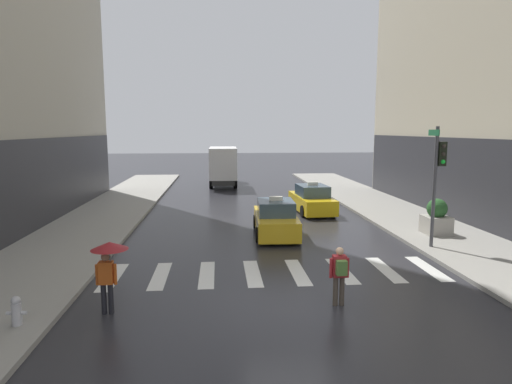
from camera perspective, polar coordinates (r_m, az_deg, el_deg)
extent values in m
plane|color=#26262B|center=(12.38, 4.37, -14.80)|extent=(160.00, 160.00, 0.00)
cube|color=silver|center=(15.45, -18.11, -10.45)|extent=(0.50, 2.80, 0.01)
cube|color=silver|center=(15.17, -12.34, -10.57)|extent=(0.50, 2.80, 0.01)
cube|color=silver|center=(15.05, -6.40, -10.59)|extent=(0.50, 2.80, 0.01)
cube|color=silver|center=(15.08, -0.43, -10.49)|extent=(0.50, 2.80, 0.01)
cube|color=silver|center=(15.28, 5.44, -10.29)|extent=(0.50, 2.80, 0.01)
cube|color=silver|center=(15.62, 11.10, -9.99)|extent=(0.50, 2.80, 0.01)
cube|color=silver|center=(16.10, 16.47, -9.62)|extent=(0.50, 2.80, 0.01)
cube|color=silver|center=(16.71, 21.47, -9.20)|extent=(0.50, 2.80, 0.01)
cube|color=#2D2D33|center=(21.04, -28.88, -0.04)|extent=(0.10, 31.36, 4.40)
cube|color=#2D2D33|center=(22.15, 28.98, 0.31)|extent=(0.10, 31.36, 4.40)
cylinder|color=#47474C|center=(18.72, 22.18, 0.56)|extent=(0.14, 0.14, 4.80)
cube|color=black|center=(18.71, 23.00, 4.59)|extent=(0.30, 0.26, 0.95)
sphere|color=#28231E|center=(18.57, 23.25, 5.48)|extent=(0.17, 0.17, 0.17)
sphere|color=#28231E|center=(18.58, 23.20, 4.56)|extent=(0.17, 0.17, 0.17)
sphere|color=green|center=(18.60, 23.15, 3.64)|extent=(0.17, 0.17, 0.17)
cube|color=#196638|center=(18.72, 22.14, 7.17)|extent=(0.04, 0.84, 0.24)
cube|color=gold|center=(20.26, 2.55, -4.02)|extent=(1.98, 4.57, 0.84)
cube|color=#384C5B|center=(20.02, 2.59, -2.01)|extent=(1.68, 2.16, 0.64)
cube|color=silver|center=(19.95, 2.59, -0.85)|extent=(0.61, 0.26, 0.18)
cylinder|color=black|center=(21.57, -0.04, -3.89)|extent=(0.25, 0.67, 0.66)
cylinder|color=black|center=(21.71, 4.48, -3.84)|extent=(0.25, 0.67, 0.66)
cylinder|color=black|center=(18.94, 0.32, -5.59)|extent=(0.25, 0.67, 0.66)
cylinder|color=black|center=(19.10, 5.47, -5.51)|extent=(0.25, 0.67, 0.66)
cube|color=#F2EAB2|center=(22.42, 0.43, -2.72)|extent=(0.20, 0.05, 0.14)
cube|color=#F2EAB2|center=(22.52, 3.63, -2.68)|extent=(0.20, 0.05, 0.14)
cube|color=yellow|center=(25.90, 7.26, -1.41)|extent=(2.07, 4.60, 0.84)
cube|color=#384C5B|center=(25.70, 7.35, 0.18)|extent=(1.72, 2.19, 0.64)
cube|color=silver|center=(25.64, 7.36, 1.09)|extent=(0.61, 0.28, 0.18)
cylinder|color=black|center=(27.02, 4.74, -1.47)|extent=(0.26, 0.67, 0.66)
cylinder|color=black|center=(27.46, 8.22, -1.38)|extent=(0.26, 0.67, 0.66)
cylinder|color=black|center=(24.44, 6.16, -2.51)|extent=(0.26, 0.67, 0.66)
cylinder|color=black|center=(24.92, 9.97, -2.38)|extent=(0.26, 0.67, 0.66)
cube|color=#F2EAB2|center=(27.91, 4.77, -0.60)|extent=(0.20, 0.05, 0.14)
cube|color=#F2EAB2|center=(28.22, 7.26, -0.54)|extent=(0.20, 0.05, 0.14)
cube|color=#2D2D2D|center=(37.58, -4.28, 1.73)|extent=(1.88, 6.62, 0.40)
cube|color=silver|center=(40.75, -4.29, 3.99)|extent=(2.12, 1.82, 2.10)
cube|color=#384C5B|center=(41.65, -4.30, 4.58)|extent=(1.89, 0.06, 0.95)
cube|color=silver|center=(36.55, -4.30, 3.83)|extent=(2.26, 4.83, 2.50)
cylinder|color=black|center=(40.70, -5.68, 1.91)|extent=(0.29, 0.90, 0.90)
cylinder|color=black|center=(40.69, -2.86, 1.94)|extent=(0.29, 0.90, 0.90)
cylinder|color=black|center=(36.19, -5.86, 1.14)|extent=(0.29, 0.90, 0.90)
cylinder|color=black|center=(36.18, -2.69, 1.17)|extent=(0.29, 0.90, 0.90)
cylinder|color=black|center=(12.51, -19.18, -12.97)|extent=(0.14, 0.14, 0.82)
cylinder|color=black|center=(12.47, -18.36, -13.01)|extent=(0.14, 0.14, 0.82)
cube|color=#BF5119|center=(12.26, -18.92, -9.89)|extent=(0.36, 0.24, 0.60)
sphere|color=#9E7051|center=(12.14, -19.01, -8.00)|extent=(0.22, 0.22, 0.22)
cylinder|color=#BF5119|center=(12.33, -19.96, -10.07)|extent=(0.09, 0.09, 0.55)
cylinder|color=#BF5119|center=(12.22, -17.85, -10.14)|extent=(0.09, 0.09, 0.55)
cylinder|color=#4C4C4C|center=(12.15, -18.43, -8.55)|extent=(0.02, 0.02, 1.00)
cone|color=maroon|center=(12.03, -18.52, -6.64)|extent=(0.96, 0.96, 0.20)
cylinder|color=#473D33|center=(12.56, 10.30, -12.56)|extent=(0.14, 0.14, 0.82)
cylinder|color=#473D33|center=(12.61, 11.11, -12.50)|extent=(0.14, 0.14, 0.82)
cube|color=maroon|center=(12.35, 10.79, -9.45)|extent=(0.36, 0.24, 0.60)
sphere|color=tan|center=(12.23, 10.84, -7.57)|extent=(0.22, 0.22, 0.22)
cylinder|color=maroon|center=(12.31, 9.74, -9.73)|extent=(0.09, 0.09, 0.55)
cylinder|color=maroon|center=(12.43, 11.82, -9.60)|extent=(0.09, 0.09, 0.55)
cube|color=#4C7233|center=(12.15, 11.07, -9.66)|extent=(0.28, 0.18, 0.40)
cylinder|color=#B2B2B7|center=(12.35, -28.68, -13.76)|extent=(0.24, 0.24, 0.55)
sphere|color=#B2B2B7|center=(12.23, -28.79, -12.29)|extent=(0.22, 0.22, 0.22)
cylinder|color=#B2B2B7|center=(12.41, -29.47, -13.57)|extent=(0.12, 0.09, 0.09)
cylinder|color=#B2B2B7|center=(12.27, -27.90, -13.71)|extent=(0.12, 0.09, 0.09)
cube|color=#A8A399|center=(21.47, 22.38, -3.97)|extent=(1.10, 1.10, 0.80)
sphere|color=#285628|center=(21.33, 22.48, -2.00)|extent=(0.90, 0.90, 0.90)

